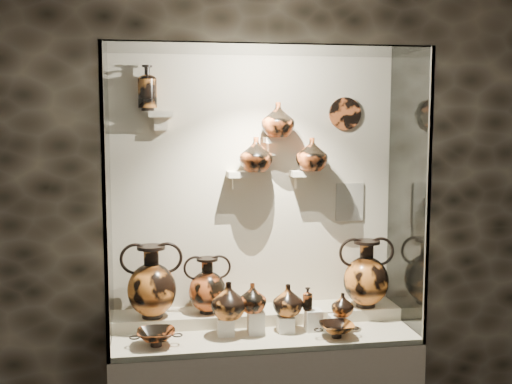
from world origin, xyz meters
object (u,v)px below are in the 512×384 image
jug_e (342,305)px  ovoid_vase_c (312,154)px  kylix_right (337,329)px  kylix_left (156,336)px  ovoid_vase_a (256,154)px  amphora_right (366,273)px  jug_b (252,298)px  lekythos_small (308,297)px  amphora_mid (207,285)px  jug_c (288,300)px  ovoid_vase_b (278,120)px  amphora_left (152,281)px  lekythos_tall (147,85)px  jug_a (229,300)px

jug_e → ovoid_vase_c: 0.89m
kylix_right → kylix_left: bearing=-178.6°
ovoid_vase_a → jug_e: bearing=-19.6°
amphora_right → ovoid_vase_c: bearing=156.6°
amphora_right → jug_b: (-0.72, -0.19, -0.06)m
amphora_right → lekythos_small: bearing=-167.3°
amphora_mid → jug_b: 0.32m
amphora_mid → ovoid_vase_c: size_ratio=1.67×
amphora_mid → jug_c: (0.44, -0.19, -0.05)m
amphora_mid → ovoid_vase_b: size_ratio=1.63×
ovoid_vase_b → ovoid_vase_c: size_ratio=1.03×
jug_e → ovoid_vase_a: size_ratio=0.66×
kylix_right → amphora_mid: bearing=156.2°
kylix_left → ovoid_vase_b: (0.72, 0.35, 1.14)m
amphora_left → lekythos_tall: (-0.00, 0.11, 1.10)m
jug_b → ovoid_vase_b: bearing=72.9°
lekythos_small → ovoid_vase_a: 0.87m
jug_c → kylix_left: (-0.74, -0.12, -0.13)m
jug_a → ovoid_vase_c: ovoid_vase_c is taller
amphora_mid → lekythos_tall: size_ratio=1.13×
jug_c → amphora_right: bearing=-4.6°
amphora_mid → ovoid_vase_a: bearing=-7.6°
kylix_left → ovoid_vase_a: size_ratio=1.31×
lekythos_small → ovoid_vase_a: size_ratio=0.74×
amphora_mid → ovoid_vase_b: bearing=-9.7°
amphora_right → kylix_right: bearing=-142.6°
ovoid_vase_c → ovoid_vase_a: bearing=-174.4°
jug_b → kylix_right: (0.45, -0.12, -0.16)m
kylix_left → ovoid_vase_b: bearing=8.8°
jug_a → ovoid_vase_b: bearing=34.4°
amphora_right → jug_c: 0.55m
amphora_left → amphora_right: 1.27m
jug_c → kylix_right: size_ratio=0.74×
jug_e → kylix_left: jug_e is taller
kylix_left → ovoid_vase_c: ovoid_vase_c is taller
amphora_left → amphora_mid: (0.32, 0.04, -0.05)m
kylix_left → ovoid_vase_b: 1.39m
ovoid_vase_a → ovoid_vase_b: bearing=10.1°
ovoid_vase_c → amphora_mid: bearing=-171.5°
jug_a → jug_e: (0.65, 0.00, -0.06)m
lekythos_small → ovoid_vase_b: ovoid_vase_b is taller
amphora_right → ovoid_vase_a: size_ratio=2.02×
lekythos_tall → amphora_mid: bearing=3.6°
jug_c → ovoid_vase_b: bearing=71.6°
lekythos_small → kylix_left: lekythos_small is taller
amphora_left → jug_a: (0.42, -0.19, -0.08)m
jug_b → kylix_right: bearing=4.7°
kylix_left → kylix_right: 0.98m
amphora_mid → kylix_right: 0.78m
ovoid_vase_b → jug_c: bearing=-79.0°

